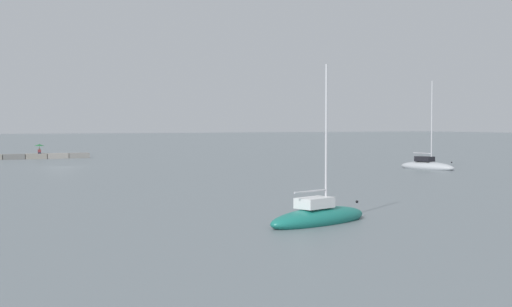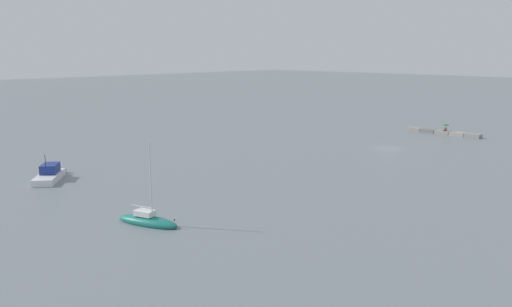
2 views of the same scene
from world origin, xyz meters
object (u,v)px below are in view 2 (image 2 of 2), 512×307
Objects in this scene: motorboat_white_near at (52,175)px; umbrella_open_green at (446,125)px; sailboat_teal_near at (148,221)px; person_seated_maroon_left at (445,129)px.

umbrella_open_green is at bearing 22.39° from motorboat_white_near.
sailboat_teal_near is 22.32m from motorboat_white_near.
person_seated_maroon_left is 66.18m from sailboat_teal_near.
person_seated_maroon_left is at bearing 83.66° from umbrella_open_green.
umbrella_open_green is 0.17× the size of sailboat_teal_near.
sailboat_teal_near reaches higher than motorboat_white_near.
sailboat_teal_near is (-3.30, 66.09, -0.64)m from person_seated_maroon_left.
umbrella_open_green is 0.18× the size of motorboat_white_near.
person_seated_maroon_left is at bearing 164.45° from sailboat_teal_near.
motorboat_white_near is at bearing 78.39° from person_seated_maroon_left.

